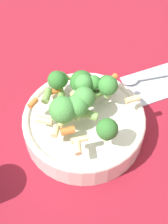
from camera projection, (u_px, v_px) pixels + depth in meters
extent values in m
plane|color=maroon|center=(84.00, 132.00, 0.62)|extent=(3.00, 3.00, 0.00)
cylinder|color=silver|center=(84.00, 125.00, 0.60)|extent=(0.23, 0.23, 0.05)
torus|color=silver|center=(84.00, 118.00, 0.58)|extent=(0.23, 0.23, 0.01)
cylinder|color=#8CB766|center=(60.00, 88.00, 0.60)|extent=(0.01, 0.01, 0.02)
sphere|color=#479342|center=(60.00, 80.00, 0.59)|extent=(0.03, 0.03, 0.03)
cylinder|color=#8CB766|center=(107.00, 94.00, 0.58)|extent=(0.01, 0.01, 0.01)
sphere|color=#3D8438|center=(108.00, 86.00, 0.56)|extent=(0.04, 0.04, 0.04)
cylinder|color=#8CB766|center=(106.00, 90.00, 0.59)|extent=(0.01, 0.01, 0.01)
sphere|color=#33722D|center=(106.00, 83.00, 0.58)|extent=(0.03, 0.03, 0.03)
cylinder|color=#8CB766|center=(94.00, 89.00, 0.58)|extent=(0.01, 0.01, 0.01)
sphere|color=#3D8438|center=(94.00, 83.00, 0.57)|extent=(0.03, 0.03, 0.03)
cylinder|color=#8CB766|center=(82.00, 92.00, 0.60)|extent=(0.02, 0.02, 0.02)
sphere|color=#33722D|center=(82.00, 82.00, 0.58)|extent=(0.04, 0.04, 0.04)
cylinder|color=#8CB766|center=(108.00, 136.00, 0.52)|extent=(0.01, 0.01, 0.01)
sphere|color=#33722D|center=(109.00, 128.00, 0.50)|extent=(0.04, 0.04, 0.04)
cylinder|color=#8CB766|center=(64.00, 121.00, 0.54)|extent=(0.02, 0.02, 0.02)
sphere|color=#479342|center=(64.00, 111.00, 0.52)|extent=(0.05, 0.05, 0.05)
cylinder|color=#8CB766|center=(58.00, 89.00, 0.59)|extent=(0.01, 0.01, 0.02)
sphere|color=#33722D|center=(57.00, 80.00, 0.57)|extent=(0.04, 0.04, 0.04)
cylinder|color=#8CB766|center=(84.00, 90.00, 0.60)|extent=(0.01, 0.01, 0.02)
sphere|color=#33722D|center=(84.00, 81.00, 0.58)|extent=(0.04, 0.04, 0.04)
cylinder|color=#8CB766|center=(86.00, 108.00, 0.55)|extent=(0.01, 0.01, 0.02)
sphere|color=#479342|center=(86.00, 99.00, 0.53)|extent=(0.04, 0.04, 0.04)
cylinder|color=#8CB766|center=(87.00, 102.00, 0.58)|extent=(0.01, 0.01, 0.01)
sphere|color=#479342|center=(87.00, 96.00, 0.57)|extent=(0.03, 0.03, 0.03)
cylinder|color=#8CB766|center=(78.00, 115.00, 0.55)|extent=(0.01, 0.01, 0.02)
sphere|color=#479342|center=(77.00, 106.00, 0.53)|extent=(0.04, 0.04, 0.04)
cylinder|color=#8CB766|center=(84.00, 90.00, 0.57)|extent=(0.01, 0.01, 0.01)
sphere|color=#479342|center=(84.00, 83.00, 0.56)|extent=(0.03, 0.03, 0.03)
cylinder|color=beige|center=(80.00, 139.00, 0.51)|extent=(0.03, 0.02, 0.01)
cylinder|color=beige|center=(133.00, 99.00, 0.56)|extent=(0.03, 0.02, 0.01)
cylinder|color=beige|center=(77.00, 90.00, 0.58)|extent=(0.03, 0.02, 0.01)
cylinder|color=#729E4C|center=(90.00, 115.00, 0.54)|extent=(0.03, 0.03, 0.01)
cylinder|color=orange|center=(53.00, 91.00, 0.59)|extent=(0.03, 0.02, 0.01)
cylinder|color=#729E4C|center=(61.00, 97.00, 0.59)|extent=(0.02, 0.03, 0.01)
cylinder|color=orange|center=(87.00, 90.00, 0.58)|extent=(0.02, 0.02, 0.01)
cylinder|color=beige|center=(44.00, 120.00, 0.54)|extent=(0.03, 0.03, 0.01)
cylinder|color=beige|center=(70.00, 78.00, 0.59)|extent=(0.03, 0.02, 0.01)
cylinder|color=orange|center=(68.00, 106.00, 0.57)|extent=(0.02, 0.02, 0.01)
cylinder|color=#729E4C|center=(99.00, 93.00, 0.58)|extent=(0.03, 0.02, 0.01)
cylinder|color=beige|center=(60.00, 122.00, 0.55)|extent=(0.02, 0.02, 0.01)
cylinder|color=beige|center=(56.00, 131.00, 0.53)|extent=(0.02, 0.02, 0.01)
cylinder|color=beige|center=(78.00, 148.00, 0.50)|extent=(0.02, 0.03, 0.01)
cylinder|color=orange|center=(112.00, 79.00, 0.59)|extent=(0.03, 0.02, 0.01)
cylinder|color=orange|center=(33.00, 103.00, 0.55)|extent=(0.02, 0.02, 0.01)
cylinder|color=orange|center=(68.00, 131.00, 0.53)|extent=(0.03, 0.02, 0.01)
cylinder|color=#729E4C|center=(47.00, 96.00, 0.58)|extent=(0.03, 0.03, 0.01)
cube|color=#B2BCC6|center=(157.00, 83.00, 0.69)|extent=(0.15, 0.11, 0.01)
ellipsoid|color=silver|center=(130.00, 81.00, 0.68)|extent=(0.04, 0.04, 0.01)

